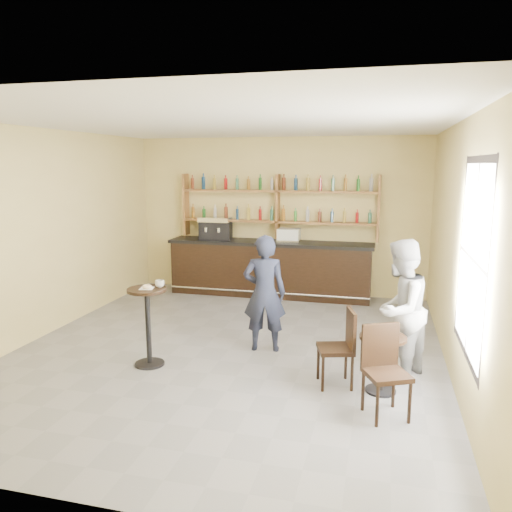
% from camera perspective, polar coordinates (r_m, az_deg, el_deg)
% --- Properties ---
extents(floor, '(7.00, 7.00, 0.00)m').
position_cam_1_polar(floor, '(7.39, -3.09, -10.60)').
color(floor, slate).
rests_on(floor, ground).
extents(ceiling, '(7.00, 7.00, 0.00)m').
position_cam_1_polar(ceiling, '(6.93, -3.36, 14.95)').
color(ceiling, white).
rests_on(ceiling, wall_back).
extents(wall_back, '(7.00, 0.00, 7.00)m').
position_cam_1_polar(wall_back, '(10.35, 2.64, 4.58)').
color(wall_back, '#DCC77D').
rests_on(wall_back, floor).
extents(wall_front, '(7.00, 0.00, 7.00)m').
position_cam_1_polar(wall_front, '(3.87, -19.10, -5.93)').
color(wall_front, '#DCC77D').
rests_on(wall_front, floor).
extents(wall_left, '(0.00, 7.00, 7.00)m').
position_cam_1_polar(wall_left, '(8.38, -23.19, 2.37)').
color(wall_left, '#DCC77D').
rests_on(wall_left, floor).
extents(wall_right, '(0.00, 7.00, 7.00)m').
position_cam_1_polar(wall_right, '(6.73, 21.96, 0.67)').
color(wall_right, '#DCC77D').
rests_on(wall_right, floor).
extents(window_pane, '(0.00, 2.00, 2.00)m').
position_cam_1_polar(window_pane, '(5.54, 23.54, -0.34)').
color(window_pane, white).
rests_on(window_pane, wall_right).
extents(window_frame, '(0.04, 1.70, 2.10)m').
position_cam_1_polar(window_frame, '(5.54, 23.48, -0.33)').
color(window_frame, black).
rests_on(window_frame, wall_right).
extents(shelf_unit, '(4.00, 0.26, 1.40)m').
position_cam_1_polar(shelf_unit, '(10.20, 2.50, 5.68)').
color(shelf_unit, brown).
rests_on(shelf_unit, wall_back).
extents(liquor_bottles, '(3.68, 0.10, 1.00)m').
position_cam_1_polar(liquor_bottles, '(10.19, 2.51, 6.63)').
color(liquor_bottles, '#8C5919').
rests_on(liquor_bottles, shelf_unit).
extents(bar_counter, '(4.14, 0.81, 1.12)m').
position_cam_1_polar(bar_counter, '(10.19, 1.60, -1.42)').
color(bar_counter, black).
rests_on(bar_counter, floor).
extents(espresso_machine, '(0.69, 0.50, 0.46)m').
position_cam_1_polar(espresso_machine, '(10.37, -4.63, 3.19)').
color(espresso_machine, black).
rests_on(espresso_machine, bar_counter).
extents(pastry_case, '(0.49, 0.41, 0.27)m').
position_cam_1_polar(pastry_case, '(9.99, 3.80, 2.37)').
color(pastry_case, silver).
rests_on(pastry_case, bar_counter).
extents(pedestal_table, '(0.58, 0.58, 1.06)m').
position_cam_1_polar(pedestal_table, '(6.83, -12.21, -7.95)').
color(pedestal_table, black).
rests_on(pedestal_table, floor).
extents(napkin, '(0.21, 0.21, 0.00)m').
position_cam_1_polar(napkin, '(6.68, -12.38, -3.63)').
color(napkin, white).
rests_on(napkin, pedestal_table).
extents(donut, '(0.16, 0.16, 0.04)m').
position_cam_1_polar(donut, '(6.66, -12.35, -3.45)').
color(donut, tan).
rests_on(donut, napkin).
extents(cup_pedestal, '(0.13, 0.13, 0.10)m').
position_cam_1_polar(cup_pedestal, '(6.70, -10.94, -3.14)').
color(cup_pedestal, white).
rests_on(cup_pedestal, pedestal_table).
extents(man_main, '(0.67, 0.50, 1.69)m').
position_cam_1_polar(man_main, '(7.13, 0.97, -4.28)').
color(man_main, black).
rests_on(man_main, floor).
extents(cafe_table, '(0.65, 0.65, 0.69)m').
position_cam_1_polar(cafe_table, '(6.16, 14.18, -11.89)').
color(cafe_table, black).
rests_on(cafe_table, floor).
extents(cup_cafe, '(0.12, 0.12, 0.10)m').
position_cam_1_polar(cup_cafe, '(6.03, 14.82, -8.44)').
color(cup_cafe, white).
rests_on(cup_cafe, cafe_table).
extents(chair_west, '(0.51, 0.51, 0.94)m').
position_cam_1_polar(chair_west, '(6.18, 9.05, -10.35)').
color(chair_west, black).
rests_on(chair_west, floor).
extents(chair_south, '(0.56, 0.56, 0.98)m').
position_cam_1_polar(chair_south, '(5.56, 14.73, -12.85)').
color(chair_south, black).
rests_on(chair_south, floor).
extents(patron_second, '(0.98, 1.06, 1.76)m').
position_cam_1_polar(patron_second, '(6.44, 16.08, -5.94)').
color(patron_second, '#97989C').
rests_on(patron_second, floor).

